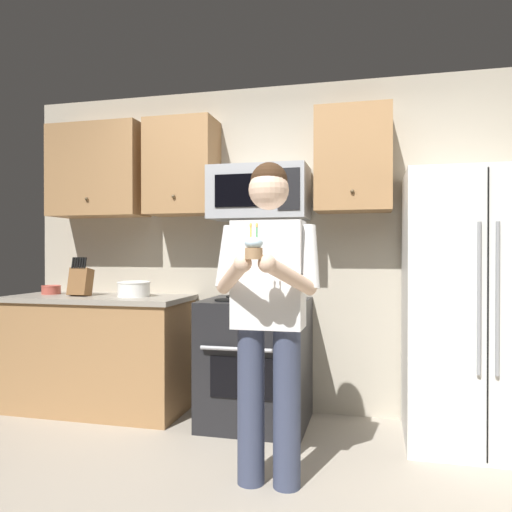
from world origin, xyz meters
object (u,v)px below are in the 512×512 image
at_px(bowl_small_colored, 51,289).
at_px(cupcake, 254,248).
at_px(oven_range, 256,361).
at_px(microwave, 260,193).
at_px(refrigerator, 475,308).
at_px(knife_block, 81,281).
at_px(person, 268,303).
at_px(bowl_large_white, 134,289).

xyz_separation_m(bowl_small_colored, cupcake, (2.07, -1.31, 0.33)).
xyz_separation_m(oven_range, bowl_small_colored, (-1.78, 0.06, 0.50)).
relative_size(oven_range, microwave, 1.26).
bearing_deg(refrigerator, knife_block, 179.81).
distance_m(oven_range, bowl_small_colored, 1.84).
bearing_deg(refrigerator, person, -143.85).
bearing_deg(bowl_small_colored, bowl_large_white, -3.64).
bearing_deg(knife_block, bowl_small_colored, 165.51).
distance_m(microwave, knife_block, 1.60).
bearing_deg(person, oven_range, 107.64).
relative_size(microwave, cupcake, 4.26).
relative_size(oven_range, person, 0.53).
relative_size(microwave, bowl_large_white, 2.85).
bearing_deg(knife_block, bowl_large_white, 4.63).
relative_size(refrigerator, bowl_small_colored, 11.40).
distance_m(microwave, bowl_small_colored, 1.93).
bearing_deg(cupcake, oven_range, 103.18).
distance_m(microwave, bowl_large_white, 1.24).
distance_m(oven_range, person, 1.10).
relative_size(bowl_large_white, person, 0.15).
xyz_separation_m(oven_range, cupcake, (0.29, -1.25, 0.83)).
distance_m(bowl_large_white, bowl_small_colored, 0.79).
xyz_separation_m(bowl_large_white, bowl_small_colored, (-0.78, 0.05, -0.02)).
height_order(refrigerator, bowl_large_white, refrigerator).
distance_m(microwave, cupcake, 1.46).
bearing_deg(oven_range, bowl_large_white, 179.61).
bearing_deg(bowl_large_white, bowl_small_colored, 176.36).
relative_size(oven_range, cupcake, 5.36).
height_order(microwave, knife_block, microwave).
bearing_deg(microwave, refrigerator, -6.03).
distance_m(oven_range, bowl_large_white, 1.12).
relative_size(bowl_large_white, cupcake, 1.50).
height_order(knife_block, cupcake, cupcake).
bearing_deg(microwave, oven_range, -90.02).
bearing_deg(oven_range, microwave, 89.98).
bearing_deg(oven_range, bowl_small_colored, 178.18).
bearing_deg(microwave, cupcake, -77.93).
bearing_deg(person, bowl_large_white, 144.17).
distance_m(oven_range, knife_block, 1.55).
bearing_deg(bowl_large_white, microwave, 6.48).
xyz_separation_m(oven_range, microwave, (0.00, 0.12, 1.26)).
xyz_separation_m(refrigerator, bowl_small_colored, (-3.28, 0.10, 0.06)).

